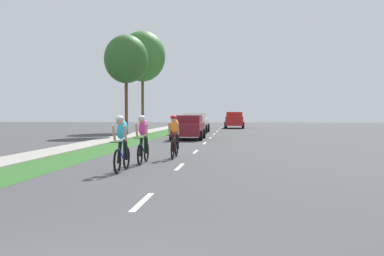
{
  "coord_description": "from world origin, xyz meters",
  "views": [
    {
      "loc": [
        1.73,
        -3.94,
        1.64
      ],
      "look_at": [
        -0.66,
        20.83,
        0.85
      ],
      "focal_mm": 42.99,
      "sensor_mm": 36.0,
      "label": 1
    }
  ],
  "objects_px": {
    "street_tree_near": "(126,59)",
    "sedan_maroon": "(188,127)",
    "suv_red": "(234,120)",
    "street_tree_far": "(142,56)",
    "cyclist_trailing": "(143,139)",
    "pickup_white": "(195,123)",
    "cyclist_lead": "(122,143)",
    "cyclist_distant": "(174,136)"
  },
  "relations": [
    {
      "from": "suv_red",
      "to": "street_tree_far",
      "type": "xyz_separation_m",
      "value": [
        -8.22,
        -10.23,
        5.82
      ]
    },
    {
      "from": "pickup_white",
      "to": "street_tree_far",
      "type": "xyz_separation_m",
      "value": [
        -4.96,
        2.16,
        5.94
      ]
    },
    {
      "from": "cyclist_lead",
      "to": "suv_red",
      "type": "relative_size",
      "value": 0.37
    },
    {
      "from": "cyclist_trailing",
      "to": "street_tree_far",
      "type": "height_order",
      "value": "street_tree_far"
    },
    {
      "from": "cyclist_trailing",
      "to": "suv_red",
      "type": "distance_m",
      "value": 36.47
    },
    {
      "from": "sedan_maroon",
      "to": "street_tree_near",
      "type": "xyz_separation_m",
      "value": [
        -5.17,
        4.88,
        4.89
      ]
    },
    {
      "from": "street_tree_near",
      "to": "sedan_maroon",
      "type": "bearing_deg",
      "value": -43.33
    },
    {
      "from": "cyclist_lead",
      "to": "sedan_maroon",
      "type": "xyz_separation_m",
      "value": [
        0.2,
        16.14,
        -0.04
      ]
    },
    {
      "from": "sedan_maroon",
      "to": "suv_red",
      "type": "xyz_separation_m",
      "value": [
        2.8,
        22.31,
        0.18
      ]
    },
    {
      "from": "pickup_white",
      "to": "suv_red",
      "type": "height_order",
      "value": "suv_red"
    },
    {
      "from": "cyclist_trailing",
      "to": "cyclist_distant",
      "type": "xyz_separation_m",
      "value": [
        0.77,
        1.94,
        0.0
      ]
    },
    {
      "from": "cyclist_lead",
      "to": "street_tree_near",
      "type": "relative_size",
      "value": 0.23
    },
    {
      "from": "cyclist_trailing",
      "to": "pickup_white",
      "type": "xyz_separation_m",
      "value": [
        -0.43,
        23.96,
        0.02
      ]
    },
    {
      "from": "cyclist_distant",
      "to": "sedan_maroon",
      "type": "bearing_deg",
      "value": 93.54
    },
    {
      "from": "cyclist_lead",
      "to": "sedan_maroon",
      "type": "relative_size",
      "value": 0.4
    },
    {
      "from": "sedan_maroon",
      "to": "suv_red",
      "type": "relative_size",
      "value": 0.91
    },
    {
      "from": "cyclist_lead",
      "to": "cyclist_distant",
      "type": "bearing_deg",
      "value": 76.75
    },
    {
      "from": "sedan_maroon",
      "to": "cyclist_distant",
      "type": "bearing_deg",
      "value": -86.46
    },
    {
      "from": "cyclist_distant",
      "to": "street_tree_near",
      "type": "bearing_deg",
      "value": 109.22
    },
    {
      "from": "sedan_maroon",
      "to": "street_tree_far",
      "type": "distance_m",
      "value": 14.53
    },
    {
      "from": "suv_red",
      "to": "street_tree_near",
      "type": "distance_m",
      "value": 19.74
    },
    {
      "from": "suv_red",
      "to": "street_tree_near",
      "type": "bearing_deg",
      "value": -114.56
    },
    {
      "from": "cyclist_trailing",
      "to": "suv_red",
      "type": "relative_size",
      "value": 0.37
    },
    {
      "from": "cyclist_lead",
      "to": "pickup_white",
      "type": "bearing_deg",
      "value": 90.55
    },
    {
      "from": "pickup_white",
      "to": "street_tree_near",
      "type": "xyz_separation_m",
      "value": [
        -4.72,
        -5.04,
        4.83
      ]
    },
    {
      "from": "cyclist_lead",
      "to": "street_tree_far",
      "type": "bearing_deg",
      "value": 100.47
    },
    {
      "from": "suv_red",
      "to": "street_tree_far",
      "type": "bearing_deg",
      "value": -128.76
    },
    {
      "from": "sedan_maroon",
      "to": "cyclist_lead",
      "type": "bearing_deg",
      "value": -90.72
    },
    {
      "from": "cyclist_lead",
      "to": "sedan_maroon",
      "type": "distance_m",
      "value": 16.14
    },
    {
      "from": "suv_red",
      "to": "cyclist_trailing",
      "type": "bearing_deg",
      "value": -94.44
    },
    {
      "from": "cyclist_trailing",
      "to": "street_tree_far",
      "type": "relative_size",
      "value": 0.19
    },
    {
      "from": "cyclist_lead",
      "to": "cyclist_distant",
      "type": "relative_size",
      "value": 1.0
    },
    {
      "from": "cyclist_distant",
      "to": "street_tree_near",
      "type": "distance_m",
      "value": 18.62
    },
    {
      "from": "pickup_white",
      "to": "street_tree_far",
      "type": "distance_m",
      "value": 8.04
    },
    {
      "from": "sedan_maroon",
      "to": "suv_red",
      "type": "height_order",
      "value": "suv_red"
    },
    {
      "from": "cyclist_lead",
      "to": "pickup_white",
      "type": "relative_size",
      "value": 0.34
    },
    {
      "from": "street_tree_far",
      "to": "sedan_maroon",
      "type": "bearing_deg",
      "value": -65.84
    },
    {
      "from": "cyclist_lead",
      "to": "suv_red",
      "type": "bearing_deg",
      "value": 85.54
    },
    {
      "from": "street_tree_far",
      "to": "pickup_white",
      "type": "bearing_deg",
      "value": -23.56
    },
    {
      "from": "cyclist_distant",
      "to": "cyclist_trailing",
      "type": "bearing_deg",
      "value": -111.66
    },
    {
      "from": "cyclist_lead",
      "to": "street_tree_far",
      "type": "relative_size",
      "value": 0.19
    },
    {
      "from": "cyclist_lead",
      "to": "street_tree_near",
      "type": "height_order",
      "value": "street_tree_near"
    }
  ]
}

